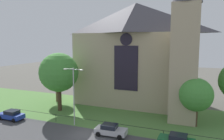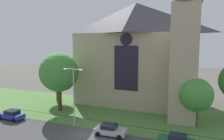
% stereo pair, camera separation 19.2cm
% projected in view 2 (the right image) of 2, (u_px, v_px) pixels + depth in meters
% --- Properties ---
extents(ground, '(160.00, 160.00, 0.00)m').
position_uv_depth(ground, '(113.00, 112.00, 38.47)').
color(ground, '#56544C').
extents(road_asphalt, '(120.00, 8.00, 0.01)m').
position_uv_depth(road_asphalt, '(77.00, 140.00, 27.45)').
color(road_asphalt, '#424244').
rests_on(road_asphalt, ground).
extents(grass_verge, '(120.00, 20.00, 0.01)m').
position_uv_depth(grass_verge, '(108.00, 116.00, 36.64)').
color(grass_verge, '#517F3D').
rests_on(grass_verge, ground).
extents(church_building, '(23.20, 16.20, 26.00)m').
position_uv_depth(church_building, '(138.00, 53.00, 43.12)').
color(church_building, tan).
rests_on(church_building, ground).
extents(iron_railing, '(33.10, 0.07, 1.13)m').
position_uv_depth(iron_railing, '(104.00, 123.00, 30.81)').
color(iron_railing, black).
rests_on(iron_railing, ground).
extents(tree_right_near, '(4.86, 4.86, 7.19)m').
position_uv_depth(tree_right_near, '(196.00, 95.00, 31.47)').
color(tree_right_near, '#4C3823').
rests_on(tree_right_near, ground).
extents(tree_left_near, '(6.95, 6.95, 10.46)m').
position_uv_depth(tree_left_near, '(59.00, 72.00, 38.69)').
color(tree_left_near, '#423021').
rests_on(tree_left_near, ground).
extents(tree_left_far, '(4.41, 4.41, 7.38)m').
position_uv_depth(tree_left_far, '(57.00, 77.00, 45.03)').
color(tree_left_far, brown).
rests_on(tree_left_far, ground).
extents(streetlamp_near, '(3.37, 0.26, 8.60)m').
position_uv_depth(streetlamp_near, '(74.00, 89.00, 31.97)').
color(streetlamp_near, '#B2B2B7').
rests_on(streetlamp_near, ground).
extents(parked_car_blue, '(4.23, 2.09, 1.51)m').
position_uv_depth(parked_car_blue, '(12.00, 115.00, 34.91)').
color(parked_car_blue, '#1E3899').
rests_on(parked_car_blue, ground).
extents(parked_car_silver, '(4.28, 2.20, 1.51)m').
position_uv_depth(parked_car_silver, '(110.00, 130.00, 28.86)').
color(parked_car_silver, '#B7B7BC').
rests_on(parked_car_silver, ground).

